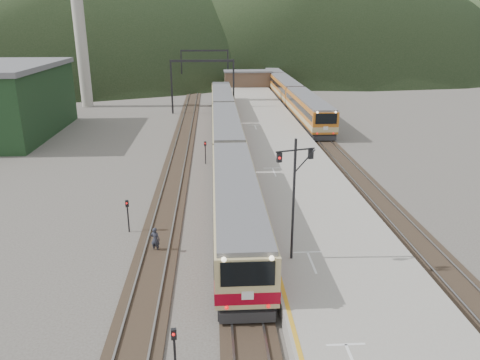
{
  "coord_description": "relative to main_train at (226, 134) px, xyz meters",
  "views": [
    {
      "loc": [
        -1.41,
        -16.28,
        13.44
      ],
      "look_at": [
        0.55,
        17.15,
        2.0
      ],
      "focal_mm": 35.0,
      "sensor_mm": 36.0,
      "label": 1
    }
  ],
  "objects": [
    {
      "name": "short_signal_b",
      "position": [
        -2.21,
        -4.19,
        -0.58
      ],
      "size": [
        0.24,
        0.19,
        2.27
      ],
      "color": "black",
      "rests_on": "ground"
    },
    {
      "name": "signal_mast",
      "position": [
        2.77,
        -25.78,
        3.1
      ],
      "size": [
        2.12,
        0.78,
        6.78
      ],
      "color": "black",
      "rests_on": "platform"
    },
    {
      "name": "platform",
      "position": [
        5.6,
        5.64,
        -1.54
      ],
      "size": [
        8.0,
        100.0,
        1.0
      ],
      "primitive_type": "cube",
      "color": "gray",
      "rests_on": "ground"
    },
    {
      "name": "short_signal_c",
      "position": [
        -7.16,
        -19.69,
        -0.58
      ],
      "size": [
        0.26,
        0.22,
        2.27
      ],
      "color": "black",
      "rests_on": "ground"
    },
    {
      "name": "track_second",
      "position": [
        11.5,
        7.64,
        -1.98
      ],
      "size": [
        2.6,
        200.0,
        0.23
      ],
      "color": "black",
      "rests_on": "ground"
    },
    {
      "name": "track_far",
      "position": [
        -5.0,
        7.64,
        -1.98
      ],
      "size": [
        2.6,
        200.0,
        0.23
      ],
      "color": "black",
      "rests_on": "ground"
    },
    {
      "name": "track_main",
      "position": [
        0.0,
        7.64,
        -1.98
      ],
      "size": [
        2.6,
        200.0,
        0.23
      ],
      "color": "black",
      "rests_on": "ground"
    },
    {
      "name": "gantry_far",
      "position": [
        -2.85,
        47.64,
        3.54
      ],
      "size": [
        9.55,
        0.25,
        8.0
      ],
      "color": "black",
      "rests_on": "ground"
    },
    {
      "name": "worker",
      "position": [
        -5.06,
        -22.59,
        -1.25
      ],
      "size": [
        0.67,
        0.55,
        1.58
      ],
      "primitive_type": "imported",
      "rotation": [
        0.0,
        0.0,
        2.81
      ],
      "color": "#252733",
      "rests_on": "ground"
    },
    {
      "name": "smokestack",
      "position": [
        -22.0,
        29.64,
        12.96
      ],
      "size": [
        1.8,
        1.8,
        30.0
      ],
      "primitive_type": "cylinder",
      "color": "#9E998E",
      "rests_on": "ground"
    },
    {
      "name": "station_shed",
      "position": [
        5.6,
        45.64,
        0.53
      ],
      "size": [
        9.4,
        4.4,
        3.1
      ],
      "color": "brown",
      "rests_on": "platform"
    },
    {
      "name": "short_signal_a",
      "position": [
        -3.07,
        -33.46,
        -0.58
      ],
      "size": [
        0.24,
        0.18,
        2.27
      ],
      "color": "black",
      "rests_on": "ground"
    },
    {
      "name": "ground",
      "position": [
        0.0,
        -32.36,
        -2.04
      ],
      "size": [
        400.0,
        400.0,
        0.0
      ],
      "primitive_type": "plane",
      "color": "#47423D",
      "rests_on": "ground"
    },
    {
      "name": "main_train",
      "position": [
        0.0,
        0.0,
        0.0
      ],
      "size": [
        2.97,
        60.94,
        3.63
      ],
      "color": "tan",
      "rests_on": "track_main"
    },
    {
      "name": "gantry_near",
      "position": [
        -2.85,
        22.64,
        3.54
      ],
      "size": [
        9.55,
        0.25,
        8.0
      ],
      "color": "black",
      "rests_on": "ground"
    },
    {
      "name": "second_train",
      "position": [
        11.5,
        34.37,
        0.03
      ],
      "size": [
        3.02,
        61.97,
        3.69
      ],
      "color": "#AE5E19",
      "rests_on": "track_second"
    }
  ]
}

